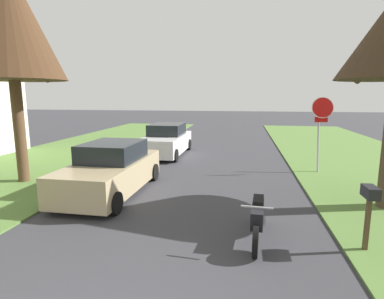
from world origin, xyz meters
TOP-DOWN VIEW (x-y plane):
  - stop_sign_far at (4.54, 10.67)m, footprint 0.81×0.69m
  - street_tree_left_mid_a at (-5.98, 7.56)m, footprint 3.36×3.36m
  - parked_sedan_tan at (-2.43, 6.97)m, footprint 1.99×4.42m
  - parked_sedan_white at (-2.31, 13.43)m, footprint 1.99×4.42m
  - parked_motorcycle at (1.94, 4.45)m, footprint 0.60×2.05m
  - curbside_mailbox at (4.01, 4.28)m, footprint 0.22×0.44m

SIDE VIEW (x-z plane):
  - parked_motorcycle at x=1.94m, z-range 0.00..0.97m
  - parked_sedan_tan at x=-2.43m, z-range -0.06..1.51m
  - parked_sedan_white at x=-2.31m, z-range -0.06..1.51m
  - curbside_mailbox at x=4.01m, z-range 0.42..1.69m
  - stop_sign_far at x=4.54m, z-range 0.69..3.61m
  - street_tree_left_mid_a at x=-5.98m, z-range 1.74..9.04m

